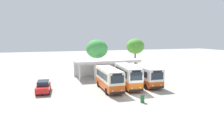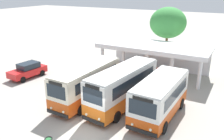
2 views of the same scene
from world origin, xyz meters
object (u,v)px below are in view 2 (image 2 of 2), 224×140
city_bus_second_in_row (123,86)px  waiting_chair_middle_seat (151,69)px  waiting_chair_fifth_seat (161,71)px  waiting_chair_far_end_seat (166,72)px  parked_car_flank (28,70)px  waiting_chair_fourth_seat (156,70)px  city_bus_nearest_orange (87,82)px  waiting_chair_second_from_end (146,69)px  city_bus_middle_cream (160,96)px  waiting_chair_end_by_column (141,68)px

city_bus_second_in_row → waiting_chair_middle_seat: (-0.80, 8.69, -1.32)m
waiting_chair_fifth_seat → waiting_chair_far_end_seat: 0.61m
parked_car_flank → waiting_chair_fourth_seat: size_ratio=4.94×
waiting_chair_far_end_seat → city_bus_nearest_orange: bearing=-114.6°
city_bus_second_in_row → parked_car_flank: bearing=175.4°
city_bus_nearest_orange → waiting_chair_second_from_end: bearing=79.1°
waiting_chair_second_from_end → waiting_chair_middle_seat: size_ratio=1.00×
city_bus_middle_cream → waiting_chair_fourth_seat: city_bus_middle_cream is taller
city_bus_nearest_orange → waiting_chair_middle_seat: city_bus_nearest_orange is taller
waiting_chair_end_by_column → waiting_chair_second_from_end: bearing=0.7°
city_bus_second_in_row → waiting_chair_fourth_seat: 8.69m
parked_car_flank → waiting_chair_end_by_column: size_ratio=4.94×
waiting_chair_middle_seat → city_bus_second_in_row: bearing=-84.7°
waiting_chair_end_by_column → waiting_chair_middle_seat: 1.22m
waiting_chair_fifth_seat → waiting_chair_far_end_seat: bearing=-1.2°
city_bus_middle_cream → parked_car_flank: city_bus_middle_cream is taller
city_bus_middle_cream → waiting_chair_second_from_end: size_ratio=7.98×
waiting_chair_fifth_seat → city_bus_nearest_orange: bearing=-111.4°
parked_car_flank → waiting_chair_second_from_end: size_ratio=4.94×
city_bus_nearest_orange → city_bus_second_in_row: 3.24m
parked_car_flank → waiting_chair_end_by_column: 12.71m
city_bus_nearest_orange → city_bus_second_in_row: (3.18, 0.61, 0.09)m
city_bus_second_in_row → city_bus_nearest_orange: bearing=-169.1°
waiting_chair_second_from_end → waiting_chair_far_end_seat: same height
waiting_chair_second_from_end → waiting_chair_middle_seat: 0.62m
city_bus_middle_cream → waiting_chair_fourth_seat: (-3.37, 8.70, -1.17)m
city_bus_nearest_orange → waiting_chair_middle_seat: size_ratio=8.93×
waiting_chair_end_by_column → waiting_chair_fifth_seat: size_ratio=1.00×
waiting_chair_far_end_seat → waiting_chair_middle_seat: bearing=175.7°
parked_car_flank → waiting_chair_middle_seat: size_ratio=4.94×
parked_car_flank → waiting_chair_second_from_end: parked_car_flank is taller
city_bus_middle_cream → waiting_chair_far_end_seat: city_bus_middle_cream is taller
waiting_chair_far_end_seat → waiting_chair_fourth_seat: bearing=178.1°
city_bus_middle_cream → waiting_chair_end_by_column: bearing=120.9°
city_bus_second_in_row → waiting_chair_fifth_seat: 8.67m
waiting_chair_middle_seat → waiting_chair_far_end_seat: 1.83m
city_bus_second_in_row → waiting_chair_end_by_column: (-2.02, 8.57, -1.32)m
city_bus_nearest_orange → waiting_chair_fourth_seat: 9.75m
city_bus_nearest_orange → waiting_chair_far_end_seat: size_ratio=8.93×
city_bus_second_in_row → waiting_chair_fifth_seat: city_bus_second_in_row is taller
waiting_chair_second_from_end → waiting_chair_fourth_seat: same height
city_bus_middle_cream → waiting_chair_far_end_seat: size_ratio=7.98×
waiting_chair_middle_seat → waiting_chair_fifth_seat: same height
city_bus_second_in_row → city_bus_middle_cream: city_bus_second_in_row is taller
city_bus_middle_cream → waiting_chair_middle_seat: city_bus_middle_cream is taller
city_bus_nearest_orange → waiting_chair_second_from_end: city_bus_nearest_orange is taller
waiting_chair_fifth_seat → city_bus_middle_cream: bearing=-72.3°
waiting_chair_end_by_column → waiting_chair_second_from_end: same height
waiting_chair_second_from_end → city_bus_nearest_orange: bearing=-100.9°
city_bus_nearest_orange → waiting_chair_end_by_column: city_bus_nearest_orange is taller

